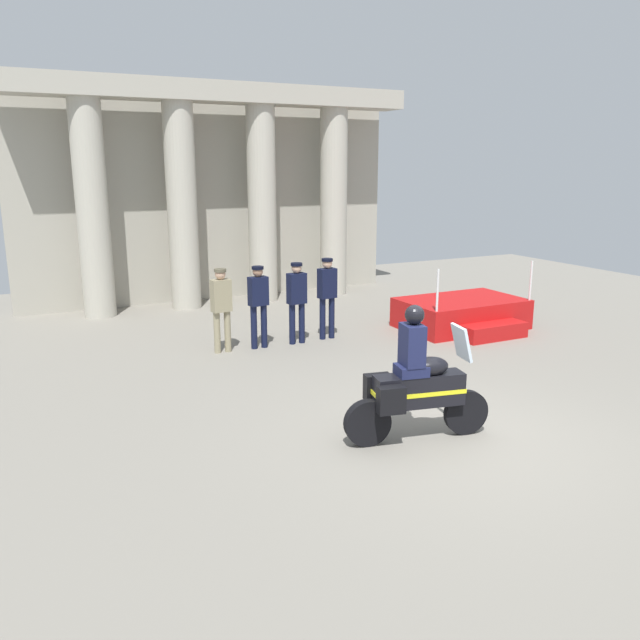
# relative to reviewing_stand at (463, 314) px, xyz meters

# --- Properties ---
(ground_plane) EXTENTS (28.00, 28.00, 0.00)m
(ground_plane) POSITION_rel_reviewing_stand_xyz_m (-4.06, -4.83, -0.33)
(ground_plane) COLOR gray
(colonnade_backdrop) EXTENTS (10.50, 1.62, 5.79)m
(colonnade_backdrop) POSITION_rel_reviewing_stand_xyz_m (-4.01, 5.55, 2.83)
(colonnade_backdrop) COLOR #A49F91
(colonnade_backdrop) RESTS_ON ground_plane
(reviewing_stand) EXTENTS (2.75, 2.25, 1.57)m
(reviewing_stand) POSITION_rel_reviewing_stand_xyz_m (0.00, 0.00, 0.00)
(reviewing_stand) COLOR #B71414
(reviewing_stand) RESTS_ON ground_plane
(officer_in_row_0) EXTENTS (0.40, 0.26, 1.70)m
(officer_in_row_0) POSITION_rel_reviewing_stand_xyz_m (-5.57, 0.61, 0.67)
(officer_in_row_0) COLOR gray
(officer_in_row_0) RESTS_ON ground_plane
(officer_in_row_1) EXTENTS (0.40, 0.26, 1.70)m
(officer_in_row_1) POSITION_rel_reviewing_stand_xyz_m (-4.80, 0.57, 0.68)
(officer_in_row_1) COLOR black
(officer_in_row_1) RESTS_ON ground_plane
(officer_in_row_2) EXTENTS (0.40, 0.26, 1.71)m
(officer_in_row_2) POSITION_rel_reviewing_stand_xyz_m (-3.96, 0.54, 0.69)
(officer_in_row_2) COLOR black
(officer_in_row_2) RESTS_ON ground_plane
(officer_in_row_3) EXTENTS (0.40, 0.26, 1.75)m
(officer_in_row_3) POSITION_rel_reviewing_stand_xyz_m (-3.21, 0.60, 0.71)
(officer_in_row_3) COLOR black
(officer_in_row_3) RESTS_ON ground_plane
(motorcycle_with_rider) EXTENTS (2.07, 0.81, 1.90)m
(motorcycle_with_rider) POSITION_rel_reviewing_stand_xyz_m (-4.59, -4.64, 0.47)
(motorcycle_with_rider) COLOR black
(motorcycle_with_rider) RESTS_ON ground_plane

